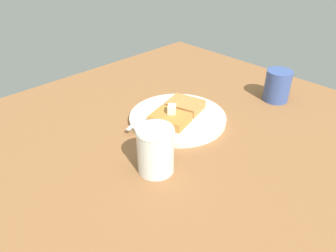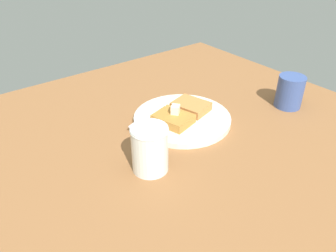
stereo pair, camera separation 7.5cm
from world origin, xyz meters
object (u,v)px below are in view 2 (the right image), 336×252
coffee_mug (290,91)px  plate (182,118)px  fork (152,111)px  syrup_jar (150,150)px

coffee_mug → plate: bearing=158.0°
plate → coffee_mug: size_ratio=2.48×
plate → fork: (-4.95, 6.45, 0.80)cm
syrup_jar → coffee_mug: size_ratio=1.00×
fork → coffee_mug: bearing=-28.2°
syrup_jar → coffee_mug: syrup_jar is taller
fork → coffee_mug: coffee_mug is taller
plate → coffee_mug: (28.77, -11.60, 3.64)cm
syrup_jar → plate: bearing=31.4°
fork → syrup_jar: bearing=-126.2°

